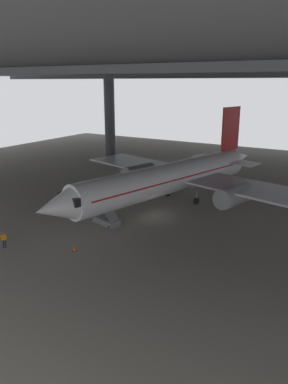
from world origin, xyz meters
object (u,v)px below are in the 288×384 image
Objects in this scene: crew_worker_near_nose at (4,239)px; baggage_tug at (161,183)px; crew_worker_by_stairs at (114,206)px; traffic_cone_orange at (74,248)px; airplane_main at (171,178)px; boarding_stairs at (104,217)px.

crew_worker_near_nose is 0.68× the size of baggage_tug.
crew_worker_by_stairs is 2.80× the size of traffic_cone_orange.
baggage_tug is (-3.79, 24.39, 0.23)m from traffic_cone_orange.
traffic_cone_orange is at bearing -94.38° from airplane_main.
airplane_main is 7.96× the size of boarding_stairs.
airplane_main is 21.94m from crew_worker_near_nose.
airplane_main is at bearing -53.31° from baggage_tug.
crew_worker_by_stairs is (3.37, 13.55, 0.04)m from crew_worker_near_nose.
boarding_stairs reaches higher than traffic_cone_orange.
baggage_tug is (2.49, 27.30, -0.39)m from crew_worker_near_nose.
crew_worker_by_stairs is at bearing -86.32° from baggage_tug.
boarding_stairs is 17.07m from baggage_tug.
baggage_tug is at bearing 84.80° from crew_worker_near_nose.
crew_worker_near_nose is 6.94m from traffic_cone_orange.
boarding_stairs is 2.83× the size of crew_worker_by_stairs.
baggage_tug is (-5.13, 6.88, -3.01)m from airplane_main.
airplane_main reaches higher than crew_worker_near_nose.
crew_worker_near_nose is 27.41m from baggage_tug.
airplane_main reaches higher than traffic_cone_orange.
boarding_stairs is 3.37m from crew_worker_by_stairs.
traffic_cone_orange is 0.25× the size of baggage_tug.
airplane_main is 23.41× the size of crew_worker_near_nose.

